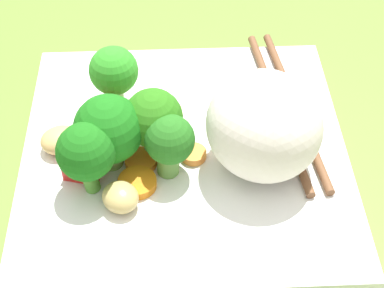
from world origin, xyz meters
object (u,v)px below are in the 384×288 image
(rice_mound, at_px, (264,126))
(chopstick_pair, at_px, (286,106))
(square_plate, at_px, (185,155))
(broccoli_floret_1, at_px, (109,130))
(carrot_slice_2, at_px, (121,139))

(rice_mound, bearing_deg, chopstick_pair, -119.14)
(square_plate, xyz_separation_m, rice_mound, (-0.06, 0.02, 0.05))
(square_plate, height_order, rice_mound, rice_mound)
(rice_mound, xyz_separation_m, chopstick_pair, (-0.03, -0.06, -0.04))
(broccoli_floret_1, xyz_separation_m, chopstick_pair, (-0.16, -0.05, -0.03))
(square_plate, height_order, broccoli_floret_1, broccoli_floret_1)
(rice_mound, distance_m, broccoli_floret_1, 0.12)
(rice_mound, height_order, chopstick_pair, rice_mound)
(rice_mound, relative_size, chopstick_pair, 0.45)
(chopstick_pair, bearing_deg, square_plate, 108.80)
(broccoli_floret_1, relative_size, carrot_slice_2, 3.06)
(square_plate, distance_m, chopstick_pair, 0.10)
(square_plate, relative_size, carrot_slice_2, 12.38)
(rice_mound, xyz_separation_m, broccoli_floret_1, (0.12, -0.01, -0.01))
(square_plate, xyz_separation_m, chopstick_pair, (-0.10, -0.04, 0.01))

